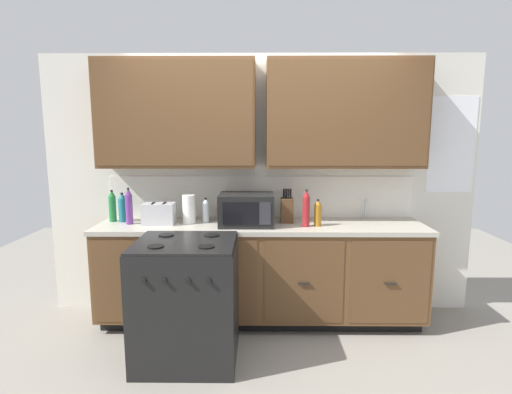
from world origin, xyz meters
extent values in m
plane|color=gray|center=(0.00, 0.00, 0.00)|extent=(8.00, 8.00, 0.00)
cube|color=silver|center=(0.00, 0.62, 1.23)|extent=(4.11, 0.05, 2.47)
cube|color=white|center=(0.00, 0.60, 1.13)|extent=(2.91, 0.01, 0.40)
cube|color=brown|center=(-0.75, 0.43, 1.91)|extent=(1.41, 0.34, 0.95)
cube|color=brown|center=(-0.75, 0.26, 1.91)|extent=(1.38, 0.01, 0.89)
cube|color=brown|center=(0.75, 0.43, 1.91)|extent=(1.41, 0.34, 0.95)
cube|color=brown|center=(0.75, 0.26, 1.91)|extent=(1.38, 0.01, 0.89)
cube|color=white|center=(1.81, 0.60, 1.63)|extent=(0.44, 0.01, 0.90)
cube|color=black|center=(0.00, 0.33, 0.05)|extent=(2.85, 0.48, 0.10)
cube|color=brown|center=(0.00, 0.30, 0.50)|extent=(2.91, 0.60, 0.79)
cube|color=brown|center=(-1.09, 0.00, 0.50)|extent=(0.67, 0.01, 0.73)
cube|color=black|center=(-1.09, -0.02, 0.49)|extent=(0.10, 0.01, 0.01)
cube|color=brown|center=(-0.36, 0.00, 0.50)|extent=(0.67, 0.01, 0.73)
cube|color=black|center=(-0.36, -0.02, 0.49)|extent=(0.10, 0.01, 0.01)
cube|color=brown|center=(0.36, 0.00, 0.50)|extent=(0.67, 0.01, 0.73)
cube|color=black|center=(0.36, -0.02, 0.49)|extent=(0.10, 0.01, 0.01)
cube|color=brown|center=(1.09, 0.00, 0.50)|extent=(0.67, 0.01, 0.73)
cube|color=black|center=(1.09, -0.02, 0.49)|extent=(0.10, 0.01, 0.01)
cube|color=#ADA899|center=(0.00, 0.30, 0.91)|extent=(2.94, 0.63, 0.04)
cube|color=#A8AAAF|center=(0.99, 0.33, 0.92)|extent=(0.56, 0.38, 0.02)
cube|color=black|center=(-0.57, -0.33, 0.46)|extent=(0.76, 0.66, 0.92)
cube|color=black|center=(-0.57, -0.33, 0.93)|extent=(0.74, 0.65, 0.02)
cylinder|color=black|center=(-0.75, -0.49, 0.94)|extent=(0.12, 0.12, 0.01)
cylinder|color=black|center=(-0.39, -0.49, 0.94)|extent=(0.12, 0.12, 0.01)
cylinder|color=black|center=(-0.75, -0.17, 0.94)|extent=(0.12, 0.12, 0.01)
cylinder|color=black|center=(-0.39, -0.17, 0.94)|extent=(0.12, 0.12, 0.01)
cylinder|color=black|center=(-0.79, -0.67, 0.75)|extent=(0.03, 0.02, 0.03)
cylinder|color=black|center=(-0.65, -0.67, 0.75)|extent=(0.03, 0.02, 0.03)
cylinder|color=black|center=(-0.49, -0.67, 0.75)|extent=(0.03, 0.02, 0.03)
cylinder|color=black|center=(-0.35, -0.67, 0.75)|extent=(0.03, 0.02, 0.03)
cube|color=black|center=(-0.13, 0.26, 1.07)|extent=(0.48, 0.36, 0.28)
cube|color=black|center=(-0.17, 0.08, 1.07)|extent=(0.31, 0.01, 0.19)
cube|color=#28282D|center=(0.04, 0.08, 1.07)|extent=(0.10, 0.01, 0.19)
cube|color=#B7B7BC|center=(-0.91, 0.29, 1.03)|extent=(0.28, 0.18, 0.19)
cube|color=black|center=(-0.96, 0.29, 1.12)|extent=(0.02, 0.13, 0.01)
cube|color=black|center=(-0.86, 0.29, 1.12)|extent=(0.02, 0.13, 0.01)
cube|color=#52361E|center=(0.24, 0.38, 1.04)|extent=(0.11, 0.14, 0.22)
cylinder|color=black|center=(0.21, 0.37, 1.20)|extent=(0.02, 0.02, 0.09)
cylinder|color=black|center=(0.23, 0.37, 1.20)|extent=(0.02, 0.02, 0.09)
cylinder|color=black|center=(0.25, 0.37, 1.20)|extent=(0.02, 0.02, 0.09)
cylinder|color=black|center=(0.27, 0.37, 1.20)|extent=(0.02, 0.02, 0.09)
cylinder|color=#B2B5BA|center=(0.99, 0.51, 1.03)|extent=(0.02, 0.02, 0.20)
cylinder|color=white|center=(-0.65, 0.32, 1.06)|extent=(0.12, 0.12, 0.26)
cylinder|color=maroon|center=(0.39, 0.20, 1.06)|extent=(0.06, 0.06, 0.26)
cone|color=maroon|center=(0.39, 0.20, 1.23)|extent=(0.06, 0.06, 0.07)
cylinder|color=black|center=(0.39, 0.20, 1.25)|extent=(0.02, 0.02, 0.02)
cylinder|color=#1E707A|center=(-1.27, 0.39, 1.04)|extent=(0.07, 0.07, 0.22)
cone|color=#1E707A|center=(-1.27, 0.39, 1.17)|extent=(0.07, 0.07, 0.05)
cylinder|color=black|center=(-1.27, 0.39, 1.19)|extent=(0.03, 0.03, 0.02)
cylinder|color=#9E6619|center=(0.50, 0.22, 1.03)|extent=(0.06, 0.06, 0.19)
cone|color=#9E6619|center=(0.50, 0.22, 1.14)|extent=(0.06, 0.06, 0.05)
cylinder|color=black|center=(0.50, 0.22, 1.16)|extent=(0.02, 0.02, 0.02)
cylinder|color=silver|center=(-0.50, 0.37, 1.02)|extent=(0.06, 0.06, 0.18)
cone|color=silver|center=(-0.50, 0.37, 1.13)|extent=(0.06, 0.06, 0.05)
cylinder|color=black|center=(-0.50, 0.37, 1.15)|extent=(0.02, 0.02, 0.02)
cylinder|color=#663384|center=(-1.18, 0.28, 1.06)|extent=(0.06, 0.06, 0.26)
cone|color=#663384|center=(-1.18, 0.28, 1.23)|extent=(0.06, 0.06, 0.07)
cylinder|color=black|center=(-1.18, 0.28, 1.25)|extent=(0.02, 0.02, 0.02)
cylinder|color=#237A38|center=(-1.37, 0.39, 1.05)|extent=(0.07, 0.07, 0.23)
cone|color=#237A38|center=(-1.37, 0.39, 1.19)|extent=(0.06, 0.06, 0.06)
cylinder|color=black|center=(-1.37, 0.39, 1.22)|extent=(0.02, 0.02, 0.02)
camera|label=1|loc=(-0.01, -3.25, 1.74)|focal=28.26mm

